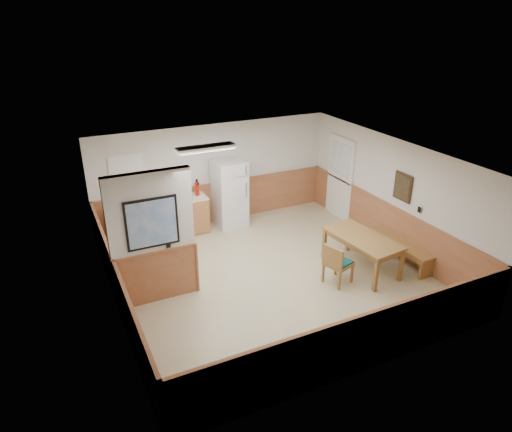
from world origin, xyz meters
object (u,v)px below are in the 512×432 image
dining_bench (400,246)px  fire_extinguisher (197,188)px  dining_chair (336,262)px  dining_table (362,241)px  refrigerator (229,193)px  soap_bottle (123,204)px

dining_bench → fire_extinguisher: size_ratio=4.11×
dining_bench → fire_extinguisher: bearing=135.5°
dining_chair → dining_bench: bearing=-11.9°
dining_table → fire_extinguisher: (-2.39, 3.27, 0.42)m
refrigerator → fire_extinguisher: size_ratio=4.08×
dining_bench → soap_bottle: 6.14m
dining_chair → soap_bottle: 4.85m
dining_chair → fire_extinguisher: (-1.59, 3.51, 0.58)m
dining_bench → dining_chair: bearing=-174.4°
refrigerator → dining_chair: (0.79, -3.44, -0.34)m
refrigerator → dining_bench: refrigerator is taller
dining_bench → refrigerator: bearing=128.4°
refrigerator → fire_extinguisher: (-0.80, 0.06, 0.25)m
fire_extinguisher → soap_bottle: bearing=-162.0°
soap_bottle → dining_table: bearing=-37.8°
dining_table → fire_extinguisher: size_ratio=4.21×
dining_chair → soap_bottle: size_ratio=3.79×
dining_bench → dining_chair: dining_chair is taller
refrigerator → soap_bottle: bearing=176.8°
dining_table → soap_bottle: soap_bottle is taller
refrigerator → dining_chair: 3.55m
dining_chair → soap_bottle: (-3.35, 3.46, 0.52)m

